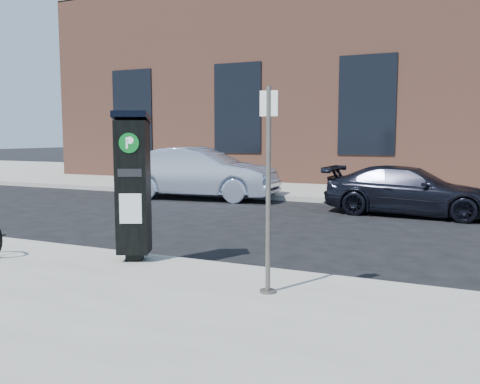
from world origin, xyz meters
The scene contains 9 objects.
ground centered at (0.00, 0.00, 0.00)m, with size 120.00×120.00×0.00m, color black.
sidewalk_far centered at (0.00, 14.00, 0.07)m, with size 60.00×12.00×0.15m, color gray.
curb_near centered at (0.00, -0.02, 0.07)m, with size 60.00×0.12×0.16m, color #9E9B93.
curb_far centered at (0.00, 8.02, 0.07)m, with size 60.00×0.12×0.16m, color #9E9B93.
building centered at (0.00, 17.00, 4.15)m, with size 28.00×10.05×8.25m.
parking_kiosk centered at (-0.95, -0.35, 1.24)m, with size 0.62×0.59×2.13m.
sign_pole centered at (1.36, -0.99, 1.30)m, with size 0.21×0.19×2.32m.
car_silver centered at (-4.17, 7.40, 0.79)m, with size 1.67×4.79×1.58m, color #9CABC6.
car_dark centered at (2.07, 6.69, 0.59)m, with size 1.67×4.10×1.19m, color black.
Camera 1 is at (3.41, -6.25, 1.93)m, focal length 38.00 mm.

